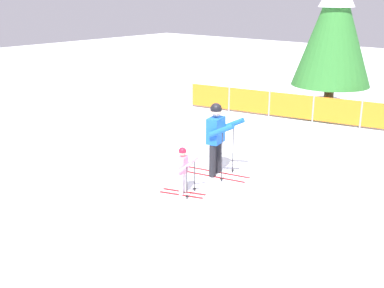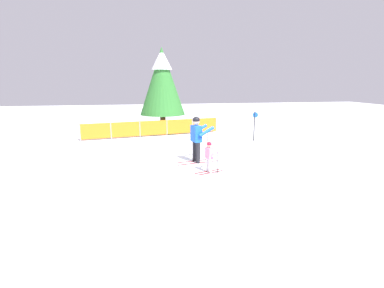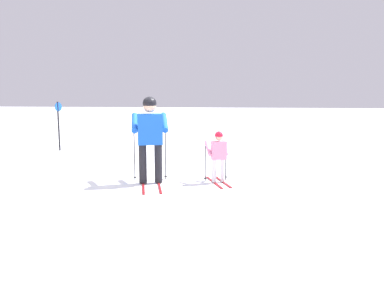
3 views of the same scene
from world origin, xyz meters
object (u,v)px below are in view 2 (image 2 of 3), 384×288
Objects in this scene: skier_child at (210,155)px; trail_marker at (255,123)px; skier_adult at (197,135)px; conifer_far at (162,80)px; safety_fence at (154,128)px.

skier_child is 6.14m from trail_marker.
conifer_far is (-0.64, 7.36, 2.05)m from skier_adult.
safety_fence is at bearing 155.93° from trail_marker.
trail_marker is at bearing -24.07° from safety_fence.
conifer_far is (0.66, 1.50, 2.62)m from safety_fence.
skier_child is 0.14× the size of safety_fence.
trail_marker is at bearing 30.93° from skier_adult.
safety_fence is (-1.46, 7.23, -0.13)m from skier_child.
skier_adult is at bearing -77.47° from safety_fence.
trail_marker is (3.60, 4.97, 0.32)m from skier_child.
skier_adult is 7.67m from conifer_far.
skier_child is (0.16, -1.37, -0.44)m from skier_adult.
trail_marker is (3.76, 3.60, -0.13)m from skier_adult.
skier_child reaches higher than safety_fence.
safety_fence is (-1.30, 5.85, -0.57)m from skier_adult.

